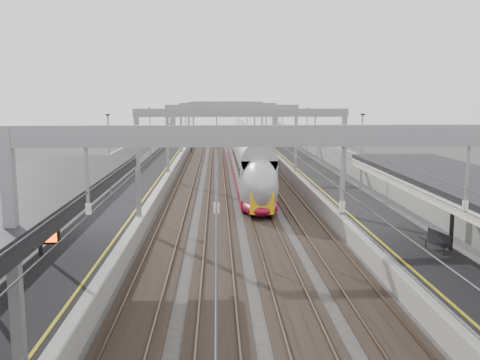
{
  "coord_description": "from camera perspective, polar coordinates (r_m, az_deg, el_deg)",
  "views": [
    {
      "loc": [
        -1.48,
        -10.39,
        8.21
      ],
      "look_at": [
        0.0,
        23.86,
        2.96
      ],
      "focal_mm": 40.0,
      "sensor_mm": 36.0,
      "label": 1
    }
  ],
  "objects": [
    {
      "name": "overbridge",
      "position": [
        110.44,
        -1.72,
        7.2
      ],
      "size": [
        22.0,
        2.2,
        6.9
      ],
      "color": "gray",
      "rests_on": "ground"
    },
    {
      "name": "bench",
      "position": [
        27.24,
        20.28,
        -5.97
      ],
      "size": [
        0.84,
        1.87,
        0.93
      ],
      "color": "black",
      "rests_on": "platform_right"
    },
    {
      "name": "platform_left",
      "position": [
        56.3,
        -9.1,
        0.73
      ],
      "size": [
        4.0,
        120.0,
        1.0
      ],
      "primitive_type": "cube",
      "color": "black",
      "rests_on": "ground"
    },
    {
      "name": "train",
      "position": [
        57.2,
        0.53,
        2.5
      ],
      "size": [
        2.6,
        47.3,
        4.11
      ],
      "color": "maroon",
      "rests_on": "ground"
    },
    {
      "name": "signal_red_near",
      "position": [
        77.92,
        0.98,
        4.44
      ],
      "size": [
        0.32,
        0.32,
        3.48
      ],
      "color": "black",
      "rests_on": "ground"
    },
    {
      "name": "wall_left",
      "position": [
        56.62,
        -12.35,
        1.8
      ],
      "size": [
        0.3,
        120.0,
        3.2
      ],
      "primitive_type": "cube",
      "color": "gray",
      "rests_on": "ground"
    },
    {
      "name": "overhead_line",
      "position": [
        62.06,
        -1.12,
        6.8
      ],
      "size": [
        13.0,
        140.0,
        6.6
      ],
      "color": "gray",
      "rests_on": "platform_left"
    },
    {
      "name": "platform_right",
      "position": [
        56.72,
        7.17,
        0.83
      ],
      "size": [
        4.0,
        120.0,
        1.0
      ],
      "primitive_type": "cube",
      "color": "black",
      "rests_on": "ground"
    },
    {
      "name": "tracks",
      "position": [
        56.01,
        -0.93,
        0.33
      ],
      "size": [
        11.4,
        140.0,
        0.2
      ],
      "color": "black",
      "rests_on": "ground"
    },
    {
      "name": "wall_right",
      "position": [
        57.21,
        10.35,
        1.93
      ],
      "size": [
        0.3,
        120.0,
        3.2
      ],
      "primitive_type": "cube",
      "color": "gray",
      "rests_on": "ground"
    },
    {
      "name": "signal_green",
      "position": [
        78.96,
        -5.18,
        4.47
      ],
      "size": [
        0.32,
        0.32,
        3.48
      ],
      "color": "black",
      "rests_on": "ground"
    },
    {
      "name": "signal_red_far",
      "position": [
        80.71,
        2.43,
        4.59
      ],
      "size": [
        0.32,
        0.32,
        3.48
      ],
      "color": "black",
      "rests_on": "ground"
    }
  ]
}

